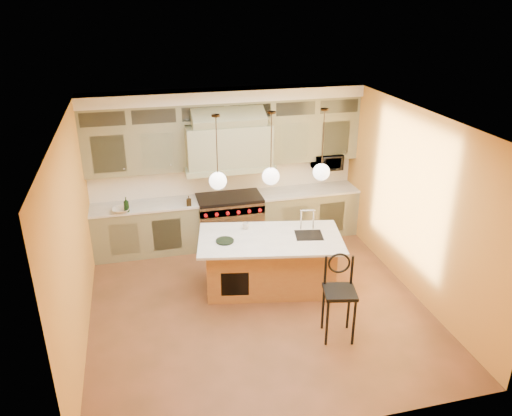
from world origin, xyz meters
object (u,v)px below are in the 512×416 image
object	(u,v)px
range	(230,219)
counter_stool	(339,292)
kitchen_island	(270,261)
microwave	(327,161)

from	to	relation	value
range	counter_stool	bearing A→B (deg)	-73.83
kitchen_island	microwave	bearing A→B (deg)	58.96
kitchen_island	range	bearing A→B (deg)	111.87
kitchen_island	counter_stool	distance (m)	1.56
range	counter_stool	xyz separation A→B (m)	(0.91, -3.13, 0.21)
counter_stool	microwave	bearing A→B (deg)	84.58
range	microwave	world-z (taller)	microwave
range	kitchen_island	distance (m)	1.73
range	microwave	distance (m)	2.18
kitchen_island	counter_stool	size ratio (longest dim) A/B	1.98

